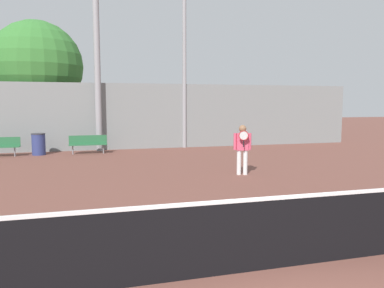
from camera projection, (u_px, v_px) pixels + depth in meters
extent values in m
plane|color=brown|center=(248.00, 272.00, 5.19)|extent=(100.00, 100.00, 0.00)
cube|color=black|center=(248.00, 237.00, 5.14)|extent=(12.09, 0.03, 0.99)
cube|color=white|center=(249.00, 200.00, 5.08)|extent=(12.09, 0.04, 0.05)
cylinder|color=silver|center=(239.00, 162.00, 12.25)|extent=(0.14, 0.14, 0.81)
cylinder|color=silver|center=(245.00, 162.00, 12.24)|extent=(0.14, 0.14, 0.81)
cube|color=#DB4C6B|center=(242.00, 142.00, 12.17)|extent=(0.42, 0.30, 0.56)
cylinder|color=#DB4C6B|center=(235.00, 141.00, 12.17)|extent=(0.10, 0.10, 0.54)
cylinder|color=#DB4C6B|center=(250.00, 141.00, 12.17)|extent=(0.10, 0.10, 0.54)
sphere|color=#8E6647|center=(243.00, 129.00, 12.13)|extent=(0.24, 0.24, 0.24)
cylinder|color=black|center=(244.00, 144.00, 11.90)|extent=(0.03, 0.03, 0.22)
torus|color=red|center=(244.00, 136.00, 11.87)|extent=(0.31, 0.11, 0.31)
cylinder|color=silver|center=(244.00, 136.00, 11.87)|extent=(0.26, 0.08, 0.27)
cylinder|color=gray|center=(15.00, 152.00, 16.49)|extent=(0.06, 0.06, 0.41)
cube|color=#28663D|center=(88.00, 145.00, 17.29)|extent=(1.71, 0.40, 0.04)
cylinder|color=gray|center=(73.00, 150.00, 17.13)|extent=(0.06, 0.06, 0.41)
cylinder|color=gray|center=(103.00, 149.00, 17.50)|extent=(0.06, 0.06, 0.41)
cube|color=#28663D|center=(88.00, 140.00, 17.44)|extent=(1.71, 0.04, 0.40)
cylinder|color=#939399|center=(97.00, 44.00, 17.92)|extent=(0.30, 0.30, 10.33)
cylinder|color=#939399|center=(184.00, 63.00, 19.48)|extent=(0.20, 0.20, 8.83)
cylinder|color=navy|center=(39.00, 145.00, 16.97)|extent=(0.59, 0.59, 0.94)
cylinder|color=#333338|center=(38.00, 134.00, 16.91)|extent=(0.62, 0.62, 0.04)
cube|color=gray|center=(130.00, 116.00, 19.05)|extent=(25.19, 0.06, 3.35)
cylinder|color=brown|center=(40.00, 124.00, 20.21)|extent=(0.48, 0.48, 2.41)
sphere|color=#387A33|center=(37.00, 66.00, 19.88)|extent=(4.76, 4.76, 4.76)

